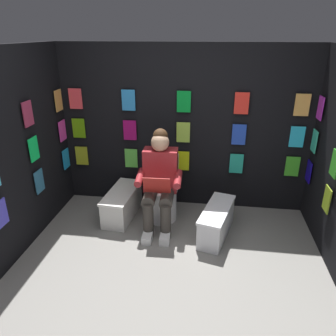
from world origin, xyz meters
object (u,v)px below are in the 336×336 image
(person_reading, at_px, (160,180))
(comic_longbox_far, at_px, (216,221))
(toilet, at_px, (162,193))
(comic_longbox_near, at_px, (122,203))

(person_reading, bearing_deg, comic_longbox_far, 167.46)
(toilet, height_order, comic_longbox_far, toilet)
(comic_longbox_near, bearing_deg, comic_longbox_far, 172.06)
(person_reading, xyz_separation_m, comic_longbox_far, (-0.68, 0.13, -0.42))
(toilet, xyz_separation_m, comic_longbox_far, (-0.69, 0.35, -0.15))
(toilet, relative_size, person_reading, 0.65)
(person_reading, height_order, comic_longbox_near, person_reading)
(toilet, distance_m, person_reading, 0.35)
(comic_longbox_near, distance_m, comic_longbox_far, 1.22)
(person_reading, distance_m, comic_longbox_near, 0.68)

